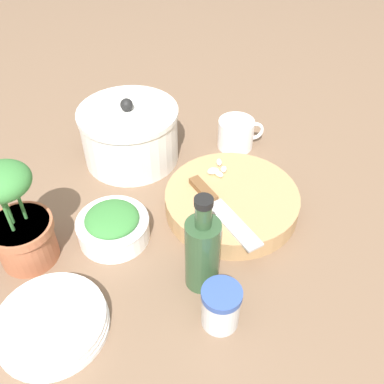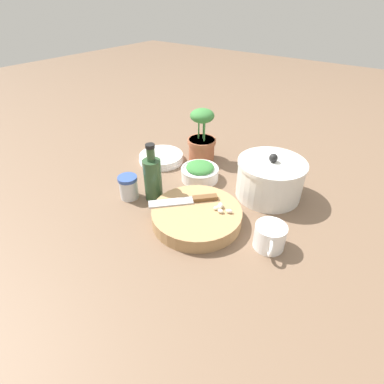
# 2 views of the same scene
# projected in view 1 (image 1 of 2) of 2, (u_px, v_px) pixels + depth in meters

# --- Properties ---
(ground_plane) EXTENTS (5.00, 5.00, 0.00)m
(ground_plane) POSITION_uv_depth(u_px,v_px,m) (183.00, 236.00, 0.84)
(ground_plane) COLOR brown
(cutting_board) EXTENTS (0.27, 0.27, 0.04)m
(cutting_board) POSITION_uv_depth(u_px,v_px,m) (232.00, 202.00, 0.88)
(cutting_board) COLOR tan
(cutting_board) RESTS_ON ground_plane
(chef_knife) EXTENTS (0.17, 0.18, 0.01)m
(chef_knife) POSITION_uv_depth(u_px,v_px,m) (218.00, 207.00, 0.83)
(chef_knife) COLOR brown
(chef_knife) RESTS_ON cutting_board
(garlic_cloves) EXTENTS (0.06, 0.04, 0.02)m
(garlic_cloves) POSITION_uv_depth(u_px,v_px,m) (217.00, 170.00, 0.91)
(garlic_cloves) COLOR silver
(garlic_cloves) RESTS_ON cutting_board
(herb_bowl) EXTENTS (0.14, 0.14, 0.07)m
(herb_bowl) POSITION_uv_depth(u_px,v_px,m) (113.00, 226.00, 0.82)
(herb_bowl) COLOR white
(herb_bowl) RESTS_ON ground_plane
(spice_jar) EXTENTS (0.06, 0.06, 0.08)m
(spice_jar) POSITION_uv_depth(u_px,v_px,m) (221.00, 307.00, 0.68)
(spice_jar) COLOR silver
(spice_jar) RESTS_ON ground_plane
(coffee_mug) EXTENTS (0.09, 0.11, 0.07)m
(coffee_mug) POSITION_uv_depth(u_px,v_px,m) (236.00, 134.00, 1.03)
(coffee_mug) COLOR white
(coffee_mug) RESTS_ON ground_plane
(plate_stack) EXTENTS (0.18, 0.18, 0.03)m
(plate_stack) POSITION_uv_depth(u_px,v_px,m) (52.00, 323.00, 0.68)
(plate_stack) COLOR white
(plate_stack) RESTS_ON ground_plane
(oil_bottle) EXTENTS (0.06, 0.06, 0.20)m
(oil_bottle) POSITION_uv_depth(u_px,v_px,m) (202.00, 252.00, 0.71)
(oil_bottle) COLOR #2D4C2D
(oil_bottle) RESTS_ON ground_plane
(stock_pot) EXTENTS (0.22, 0.22, 0.16)m
(stock_pot) POSITION_uv_depth(u_px,v_px,m) (130.00, 135.00, 0.98)
(stock_pot) COLOR silver
(stock_pot) RESTS_ON ground_plane
(potted_herb) EXTENTS (0.11, 0.11, 0.21)m
(potted_herb) POSITION_uv_depth(u_px,v_px,m) (19.00, 223.00, 0.74)
(potted_herb) COLOR #A35B3D
(potted_herb) RESTS_ON ground_plane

